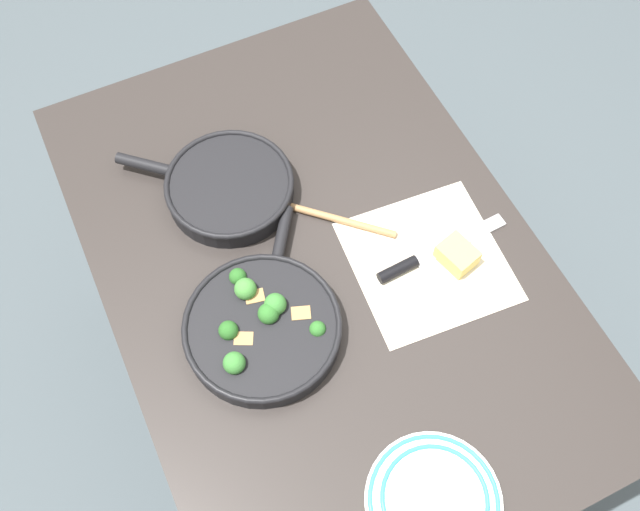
{
  "coord_description": "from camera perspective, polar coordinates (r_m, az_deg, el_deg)",
  "views": [
    {
      "loc": [
        0.6,
        -0.28,
        2.01
      ],
      "look_at": [
        0.0,
        0.0,
        0.77
      ],
      "focal_mm": 40.0,
      "sensor_mm": 36.0,
      "label": 1
    }
  ],
  "objects": [
    {
      "name": "ground_plane",
      "position": [
        2.12,
        0.0,
        -9.86
      ],
      "size": [
        14.0,
        14.0,
        0.0
      ],
      "primitive_type": "plane",
      "color": "#424C51"
    },
    {
      "name": "dining_table_red",
      "position": [
        1.5,
        0.0,
        -1.89
      ],
      "size": [
        1.24,
        0.84,
        0.75
      ],
      "color": "#2D2826",
      "rests_on": "ground_plane"
    },
    {
      "name": "skillet_broccoli",
      "position": [
        1.34,
        -4.64,
        -5.62
      ],
      "size": [
        0.37,
        0.31,
        0.07
      ],
      "rotation": [
        0.0,
        0.0,
        2.54
      ],
      "color": "black",
      "rests_on": "dining_table_red"
    },
    {
      "name": "skillet_eggs",
      "position": [
        1.49,
        -7.32,
        5.45
      ],
      "size": [
        0.31,
        0.33,
        0.05
      ],
      "rotation": [
        0.0,
        0.0,
        3.98
      ],
      "color": "black",
      "rests_on": "dining_table_red"
    },
    {
      "name": "wooden_spoon",
      "position": [
        1.48,
        -2.15,
        3.89
      ],
      "size": [
        0.26,
        0.28,
        0.02
      ],
      "rotation": [
        0.0,
        0.0,
        3.96
      ],
      "color": "#A87A4C",
      "rests_on": "dining_table_red"
    },
    {
      "name": "parchment_sheet",
      "position": [
        1.44,
        8.6,
        -0.43
      ],
      "size": [
        0.32,
        0.32,
        0.0
      ],
      "color": "beige",
      "rests_on": "dining_table_red"
    },
    {
      "name": "grater_knife",
      "position": [
        1.43,
        8.33,
        -0.13
      ],
      "size": [
        0.04,
        0.3,
        0.02
      ],
      "rotation": [
        0.0,
        0.0,
        1.62
      ],
      "color": "silver",
      "rests_on": "dining_table_red"
    },
    {
      "name": "cheese_block",
      "position": [
        1.43,
        10.91,
        0.03
      ],
      "size": [
        0.09,
        0.08,
        0.04
      ],
      "color": "#E0C15B",
      "rests_on": "dining_table_red"
    },
    {
      "name": "dinner_plate_stack",
      "position": [
        1.28,
        9.1,
        -18.79
      ],
      "size": [
        0.23,
        0.23,
        0.03
      ],
      "color": "silver",
      "rests_on": "dining_table_red"
    }
  ]
}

